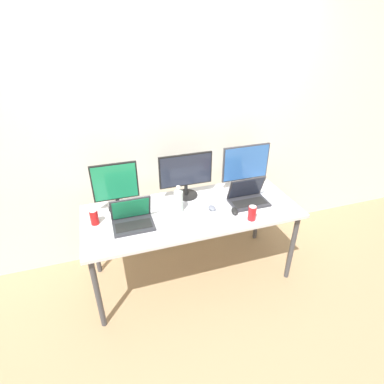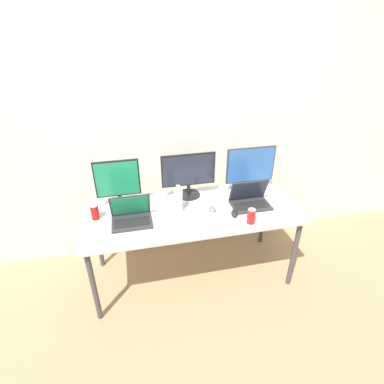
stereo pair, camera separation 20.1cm
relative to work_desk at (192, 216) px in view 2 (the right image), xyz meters
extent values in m
plane|color=#9E7F5B|center=(0.00, 0.00, -0.68)|extent=(16.00, 16.00, 0.00)
cube|color=silver|center=(0.00, 0.59, 0.62)|extent=(7.00, 0.08, 2.60)
cylinder|color=#424247|center=(-0.86, -0.32, -0.33)|extent=(0.04, 0.04, 0.71)
cylinder|color=#424247|center=(0.86, -0.32, -0.33)|extent=(0.04, 0.04, 0.71)
cylinder|color=#424247|center=(-0.86, 0.32, -0.33)|extent=(0.04, 0.04, 0.71)
cylinder|color=#424247|center=(0.86, 0.32, -0.33)|extent=(0.04, 0.04, 0.71)
cube|color=silver|center=(0.00, 0.00, 0.04)|extent=(1.84, 0.76, 0.03)
cylinder|color=black|center=(-0.60, 0.23, 0.06)|extent=(0.17, 0.17, 0.01)
cylinder|color=black|center=(-0.60, 0.23, 0.11)|extent=(0.03, 0.03, 0.08)
cube|color=black|center=(-0.60, 0.23, 0.32)|extent=(0.38, 0.02, 0.33)
cube|color=#1E8C59|center=(-0.60, 0.22, 0.32)|extent=(0.35, 0.01, 0.30)
cylinder|color=black|center=(0.03, 0.26, 0.06)|extent=(0.21, 0.21, 0.01)
cylinder|color=black|center=(0.03, 0.26, 0.12)|extent=(0.03, 0.03, 0.10)
cube|color=black|center=(0.03, 0.26, 0.32)|extent=(0.49, 0.02, 0.30)
cube|color=#232838|center=(0.03, 0.24, 0.32)|extent=(0.46, 0.01, 0.28)
cylinder|color=#38383D|center=(0.61, 0.25, 0.06)|extent=(0.22, 0.22, 0.01)
cylinder|color=#38383D|center=(0.61, 0.25, 0.11)|extent=(0.03, 0.03, 0.07)
cube|color=#38383D|center=(0.61, 0.25, 0.31)|extent=(0.47, 0.02, 0.34)
cube|color=#3366B2|center=(0.61, 0.24, 0.31)|extent=(0.44, 0.01, 0.32)
cube|color=#2D2D33|center=(-0.51, -0.08, 0.07)|extent=(0.32, 0.23, 0.02)
cube|color=black|center=(-0.51, -0.10, 0.08)|extent=(0.28, 0.12, 0.00)
cube|color=#2D2D33|center=(-0.51, -0.01, 0.18)|extent=(0.32, 0.09, 0.22)
cube|color=#1E8C59|center=(-0.51, -0.01, 0.18)|extent=(0.29, 0.08, 0.19)
cube|color=#2D2D33|center=(0.51, -0.05, 0.07)|extent=(0.34, 0.22, 0.02)
cube|color=black|center=(0.51, -0.07, 0.08)|extent=(0.30, 0.12, 0.00)
cube|color=#2D2D33|center=(0.51, 0.02, 0.18)|extent=(0.34, 0.08, 0.21)
cube|color=#232838|center=(0.51, 0.01, 0.18)|extent=(0.30, 0.07, 0.19)
cube|color=white|center=(-0.02, -0.16, 0.07)|extent=(0.41, 0.15, 0.02)
ellipsoid|color=slate|center=(0.16, -0.05, 0.08)|extent=(0.06, 0.09, 0.04)
ellipsoid|color=black|center=(0.33, -0.15, 0.08)|extent=(0.09, 0.12, 0.04)
cylinder|color=silver|center=(-0.11, 0.02, 0.15)|extent=(0.08, 0.08, 0.19)
cone|color=silver|center=(-0.11, 0.02, 0.27)|extent=(0.07, 0.07, 0.03)
cylinder|color=white|center=(-0.11, 0.02, 0.29)|extent=(0.03, 0.03, 0.02)
cylinder|color=red|center=(0.42, -0.28, 0.12)|extent=(0.07, 0.07, 0.12)
cylinder|color=silver|center=(0.42, -0.28, 0.18)|extent=(0.06, 0.06, 0.00)
cylinder|color=red|center=(-0.80, 0.05, 0.12)|extent=(0.07, 0.07, 0.12)
cylinder|color=silver|center=(-0.80, 0.05, 0.18)|extent=(0.06, 0.06, 0.00)
camera|label=1|loc=(-0.67, -2.05, 1.47)|focal=28.00mm
camera|label=2|loc=(-0.48, -2.11, 1.47)|focal=28.00mm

